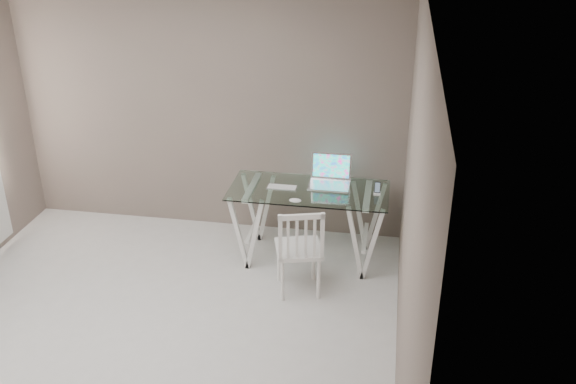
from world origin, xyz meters
TOP-DOWN VIEW (x-y plane):
  - room at (-0.06, 0.02)m, footprint 4.50×4.52m
  - desk at (1.11, 1.68)m, footprint 1.50×0.70m
  - chair at (1.12, 1.05)m, footprint 0.49×0.49m
  - laptop at (1.29, 1.86)m, footprint 0.39×0.32m
  - keyboard at (0.85, 1.68)m, footprint 0.29×0.12m
  - mouse at (1.03, 1.40)m, footprint 0.11×0.07m
  - phone_dock at (1.75, 1.69)m, footprint 0.06×0.06m

SIDE VIEW (x-z plane):
  - desk at x=1.11m, z-range 0.01..0.76m
  - chair at x=1.12m, z-range 0.04..0.91m
  - keyboard at x=0.85m, z-range 0.75..0.75m
  - mouse at x=1.03m, z-range 0.75..0.78m
  - phone_dock at x=1.75m, z-range 0.72..0.84m
  - laptop at x=1.29m, z-range 0.67..0.95m
  - room at x=-0.06m, z-range 0.36..3.07m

